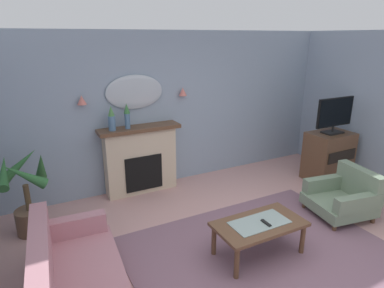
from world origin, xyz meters
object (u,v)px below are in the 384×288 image
at_px(fireplace, 141,160).
at_px(armchair_in_corner, 345,196).
at_px(tv_remote, 266,223).
at_px(wall_mirror, 135,92).
at_px(floral_couch, 70,275).
at_px(tv_cabinet, 328,156).
at_px(coffee_table, 259,227).
at_px(wall_sconce_right, 183,92).
at_px(mantel_vase_right, 127,115).
at_px(mantel_vase_left, 112,119).
at_px(potted_plant_tall_palm, 27,197).
at_px(tv_flatscreen, 335,115).
at_px(wall_sconce_left, 82,100).

relative_size(fireplace, armchair_in_corner, 1.45).
bearing_deg(tv_remote, wall_mirror, 105.72).
xyz_separation_m(floral_couch, tv_cabinet, (4.75, 0.99, 0.13)).
bearing_deg(coffee_table, armchair_in_corner, 5.82).
height_order(wall_sconce_right, tv_remote, wall_sconce_right).
relative_size(wall_mirror, armchair_in_corner, 1.02).
distance_m(fireplace, mantel_vase_right, 0.83).
bearing_deg(mantel_vase_left, coffee_table, -64.20).
height_order(wall_sconce_right, floral_couch, wall_sconce_right).
bearing_deg(armchair_in_corner, potted_plant_tall_palm, 158.59).
xyz_separation_m(wall_mirror, tv_flatscreen, (3.27, -1.28, -0.46)).
height_order(tv_remote, tv_cabinet, tv_cabinet).
bearing_deg(wall_mirror, tv_cabinet, -21.01).
bearing_deg(tv_remote, mantel_vase_left, 116.13).
relative_size(mantel_vase_right, coffee_table, 0.37).
distance_m(armchair_in_corner, potted_plant_tall_palm, 4.52).
bearing_deg(fireplace, tv_flatscreen, -19.15).
bearing_deg(wall_mirror, tv_flatscreen, -21.33).
bearing_deg(mantel_vase_left, wall_mirror, 20.70).
xyz_separation_m(fireplace, armchair_in_corner, (2.42, -2.17, -0.27)).
height_order(wall_sconce_right, coffee_table, wall_sconce_right).
bearing_deg(wall_mirror, floral_couch, -123.53).
relative_size(armchair_in_corner, potted_plant_tall_palm, 0.79).
bearing_deg(potted_plant_tall_palm, wall_sconce_right, 13.20).
bearing_deg(fireplace, wall_sconce_right, 6.16).
bearing_deg(wall_mirror, potted_plant_tall_palm, -159.44).
distance_m(mantel_vase_right, wall_mirror, 0.42).
xyz_separation_m(wall_sconce_right, coffee_table, (-0.18, -2.44, -1.28)).
height_order(wall_sconce_left, armchair_in_corner, wall_sconce_left).
relative_size(fireplace, mantel_vase_right, 3.32).
bearing_deg(wall_sconce_right, mantel_vase_right, -173.48).
height_order(coffee_table, tv_flatscreen, tv_flatscreen).
bearing_deg(coffee_table, tv_flatscreen, 25.10).
xyz_separation_m(wall_mirror, wall_sconce_right, (0.85, -0.05, -0.05)).
xyz_separation_m(wall_sconce_right, tv_cabinet, (2.42, -1.20, -1.21)).
height_order(tv_remote, tv_flatscreen, tv_flatscreen).
xyz_separation_m(tv_cabinet, potted_plant_tall_palm, (-5.04, 0.59, 0.08)).
bearing_deg(mantel_vase_left, tv_cabinet, -16.27).
bearing_deg(wall_sconce_right, fireplace, -173.84).
bearing_deg(tv_flatscreen, armchair_in_corner, -129.08).
height_order(mantel_vase_right, tv_cabinet, mantel_vase_right).
height_order(mantel_vase_right, wall_mirror, wall_mirror).
height_order(wall_sconce_right, potted_plant_tall_palm, wall_sconce_right).
bearing_deg(tv_flatscreen, mantel_vase_left, 163.43).
bearing_deg(wall_sconce_right, floral_couch, -136.82).
height_order(wall_mirror, coffee_table, wall_mirror).
bearing_deg(fireplace, mantel_vase_left, -176.40).
height_order(mantel_vase_right, potted_plant_tall_palm, mantel_vase_right).
distance_m(wall_sconce_right, tv_cabinet, 2.96).
height_order(armchair_in_corner, potted_plant_tall_palm, potted_plant_tall_palm).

